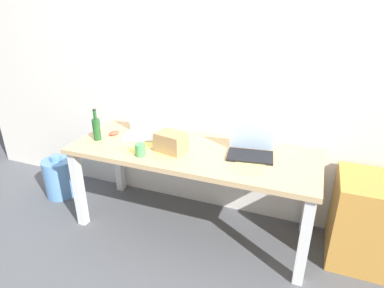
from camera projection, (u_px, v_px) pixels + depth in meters
The scene contains 14 objects.
ground_plane at pixel (192, 226), 2.83m from camera, with size 8.00×8.00×0.00m, color #515459.
back_wall at pixel (211, 67), 2.66m from camera, with size 5.20×0.08×2.60m, color silver.
desk at pixel (192, 160), 2.57m from camera, with size 1.94×0.73×0.73m.
laptop_left at pixel (145, 129), 2.79m from camera, with size 0.37×0.30×0.25m.
laptop_right at pixel (251, 148), 2.43m from camera, with size 0.37×0.28×0.25m.
beer_bottle at pixel (97, 128), 2.68m from camera, with size 0.06×0.06×0.27m.
computer_mouse at pixel (114, 133), 2.81m from camera, with size 0.06×0.10×0.03m, color #D84C38.
cardboard_box at pixel (171, 142), 2.47m from camera, with size 0.23×0.16×0.15m, color tan.
coffee_mug at pixel (140, 150), 2.42m from camera, with size 0.08×0.08×0.10m, color #4C9E56.
paper_yellow_folder at pixel (167, 151), 2.51m from camera, with size 0.21×0.30×0.00m, color #F4E06B.
paper_sheet_front_right at pixel (250, 165), 2.30m from camera, with size 0.21×0.30×0.00m, color #F4E06B.
paper_sheet_front_left at pixel (139, 146), 2.59m from camera, with size 0.21×0.30×0.00m, color #F4E06B.
water_cooler_jug at pixel (60, 177), 3.22m from camera, with size 0.29×0.29×0.43m.
filing_cabinet at pixel (361, 220), 2.36m from camera, with size 0.40×0.48×0.67m, color #C68938.
Camera 1 is at (0.83, -2.14, 1.80)m, focal length 30.28 mm.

